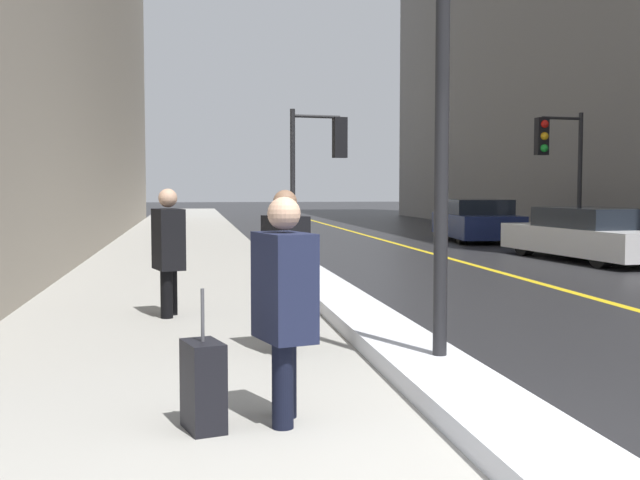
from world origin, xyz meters
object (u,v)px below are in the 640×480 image
object	(u,v)px
parked_car_white	(590,235)
rolling_suitcase	(203,387)
pedestrian_with_shoulder_bag	(168,246)
traffic_light_near	(323,152)
pedestrian_trailing	(284,299)
pedestrian_nearside	(285,264)
parked_car_navy	(476,221)
traffic_light_far	(556,151)
lamp_post	(443,53)

from	to	relation	value
parked_car_white	rolling_suitcase	world-z (taller)	parked_car_white
rolling_suitcase	parked_car_white	bearing A→B (deg)	126.20
pedestrian_with_shoulder_bag	traffic_light_near	bearing A→B (deg)	141.23
pedestrian_with_shoulder_bag	parked_car_white	size ratio (longest dim) A/B	0.32
pedestrian_trailing	pedestrian_with_shoulder_bag	size ratio (longest dim) A/B	0.97
pedestrian_nearside	parked_car_navy	xyz separation A→B (m)	(7.52, 15.21, -0.28)
parked_car_white	parked_car_navy	distance (m)	6.51
pedestrian_with_shoulder_bag	rolling_suitcase	bearing A→B (deg)	-11.88
traffic_light_far	traffic_light_near	bearing A→B (deg)	-0.53
parked_car_white	rolling_suitcase	bearing A→B (deg)	136.39
pedestrian_nearside	pedestrian_trailing	bearing A→B (deg)	-22.80
parked_car_white	rolling_suitcase	distance (m)	13.96
pedestrian_trailing	rolling_suitcase	world-z (taller)	pedestrian_trailing
pedestrian_trailing	pedestrian_with_shoulder_bag	distance (m)	4.75
traffic_light_far	rolling_suitcase	distance (m)	15.95
pedestrian_trailing	rolling_suitcase	bearing A→B (deg)	-97.48
rolling_suitcase	lamp_post	bearing A→B (deg)	106.08
parked_car_navy	rolling_suitcase	xyz separation A→B (m)	(-8.33, -17.54, -0.29)
pedestrian_nearside	pedestrian_with_shoulder_bag	size ratio (longest dim) A/B	1.00
traffic_light_near	pedestrian_trailing	distance (m)	12.59
lamp_post	rolling_suitcase	size ratio (longest dim) A/B	4.74
traffic_light_near	pedestrian_nearside	distance (m)	10.35
parked_car_navy	rolling_suitcase	size ratio (longest dim) A/B	4.84
traffic_light_far	pedestrian_nearside	xyz separation A→B (m)	(-7.92, -10.84, -1.59)
pedestrian_with_shoulder_bag	parked_car_white	distance (m)	10.90
pedestrian_trailing	rolling_suitcase	distance (m)	0.78
lamp_post	rolling_suitcase	xyz separation A→B (m)	(-2.02, -1.27, -2.42)
pedestrian_trailing	parked_car_white	bearing A→B (deg)	127.81
traffic_light_far	rolling_suitcase	xyz separation A→B (m)	(-8.73, -13.17, -2.17)
pedestrian_trailing	traffic_light_near	bearing A→B (deg)	153.35
pedestrian_nearside	parked_car_white	xyz separation A→B (m)	(7.74, 8.70, -0.32)
parked_car_white	rolling_suitcase	size ratio (longest dim) A/B	5.28
traffic_light_far	parked_car_white	distance (m)	2.87
traffic_light_far	parked_car_white	bearing A→B (deg)	76.75
lamp_post	traffic_light_far	size ratio (longest dim) A/B	1.31
rolling_suitcase	pedestrian_with_shoulder_bag	bearing A→B (deg)	168.12
parked_car_white	parked_car_navy	size ratio (longest dim) A/B	1.09
lamp_post	traffic_light_near	world-z (taller)	lamp_post
traffic_light_far	pedestrian_with_shoulder_bag	bearing A→B (deg)	34.57
pedestrian_trailing	parked_car_navy	xyz separation A→B (m)	(7.78, 17.46, -0.27)
traffic_light_far	pedestrian_trailing	world-z (taller)	traffic_light_far
traffic_light_far	pedestrian_trailing	bearing A→B (deg)	49.70
lamp_post	rolling_suitcase	distance (m)	3.40
pedestrian_nearside	rolling_suitcase	world-z (taller)	pedestrian_nearside
lamp_post	parked_car_white	distance (m)	11.95
pedestrian_trailing	pedestrian_with_shoulder_bag	xyz separation A→B (m)	(-0.89, 4.67, 0.02)
pedestrian_trailing	pedestrian_nearside	xyz separation A→B (m)	(0.27, 2.25, 0.02)
traffic_light_far	pedestrian_nearside	distance (m)	13.52
lamp_post	pedestrian_trailing	distance (m)	2.65
traffic_light_near	pedestrian_nearside	bearing A→B (deg)	-111.27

